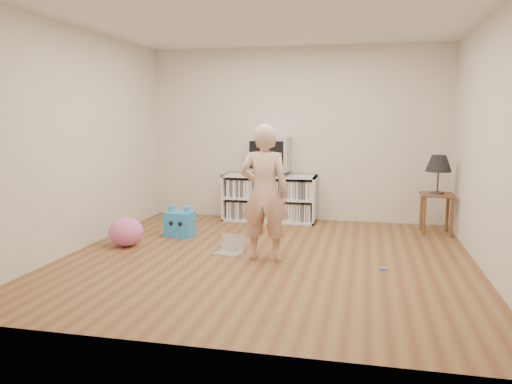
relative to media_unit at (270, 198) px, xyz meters
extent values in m
plane|color=brown|center=(0.36, -2.04, -0.35)|extent=(4.50, 4.50, 0.00)
cube|color=silver|center=(0.36, 0.21, 0.95)|extent=(4.50, 0.02, 2.60)
cube|color=silver|center=(0.36, -4.29, 0.95)|extent=(4.50, 0.02, 2.60)
cube|color=silver|center=(-1.89, -2.04, 0.95)|extent=(0.02, 4.50, 2.60)
cube|color=silver|center=(2.61, -2.04, 0.95)|extent=(0.02, 4.50, 2.60)
cube|color=white|center=(0.36, -2.04, 2.25)|extent=(4.50, 4.50, 0.01)
cube|color=white|center=(0.00, 0.19, 0.00)|extent=(1.40, 0.03, 0.70)
cube|color=white|center=(-0.68, -0.02, 0.00)|extent=(0.03, 0.45, 0.70)
cube|color=white|center=(0.68, -0.02, 0.00)|extent=(0.03, 0.45, 0.70)
cube|color=white|center=(0.00, -0.02, -0.33)|extent=(1.40, 0.45, 0.03)
cube|color=white|center=(0.00, -0.02, 0.00)|extent=(1.34, 0.45, 0.03)
cube|color=white|center=(0.00, -0.02, 0.33)|extent=(1.40, 0.45, 0.03)
cube|color=silver|center=(0.00, -0.02, 0.00)|extent=(1.26, 0.36, 0.64)
cube|color=gray|center=(0.00, -0.02, 0.39)|extent=(0.45, 0.35, 0.07)
cube|color=#A4A4A9|center=(0.00, -0.02, 0.67)|extent=(0.60, 0.52, 0.50)
cube|color=black|center=(0.00, -0.28, 0.67)|extent=(0.50, 0.01, 0.40)
cylinder|color=brown|center=(2.18, -0.56, -0.09)|extent=(0.04, 0.04, 0.52)
cylinder|color=brown|center=(2.52, -0.56, -0.09)|extent=(0.04, 0.04, 0.52)
cylinder|color=brown|center=(2.18, -0.22, -0.09)|extent=(0.04, 0.04, 0.52)
cylinder|color=brown|center=(2.52, -0.22, -0.09)|extent=(0.04, 0.04, 0.52)
cube|color=brown|center=(2.35, -0.39, 0.19)|extent=(0.42, 0.42, 0.03)
cylinder|color=#333333|center=(2.35, -0.39, 0.21)|extent=(0.18, 0.18, 0.02)
cylinder|color=#333333|center=(2.35, -0.39, 0.39)|extent=(0.02, 0.02, 0.32)
imported|color=beige|center=(0.35, -2.10, 0.40)|extent=(0.55, 0.37, 1.49)
cube|color=silver|center=(-0.10, -1.97, -0.34)|extent=(0.35, 0.29, 0.01)
cube|color=silver|center=(-0.07, -1.87, -0.24)|extent=(0.31, 0.14, 0.20)
cube|color=black|center=(-0.07, -1.87, -0.24)|extent=(0.27, 0.11, 0.16)
cube|color=#4A6FC5|center=(1.62, -2.20, -0.34)|extent=(0.07, 0.09, 0.02)
cube|color=#2791DD|center=(-0.96, -1.27, -0.19)|extent=(0.36, 0.29, 0.33)
cylinder|color=#2791DD|center=(-1.07, -1.26, 0.02)|extent=(0.08, 0.08, 0.07)
cylinder|color=#2791DD|center=(-0.85, -1.27, 0.02)|extent=(0.08, 0.08, 0.07)
sphere|color=black|center=(-1.03, -1.41, -0.15)|extent=(0.05, 0.05, 0.05)
sphere|color=black|center=(-0.90, -1.41, -0.15)|extent=(0.05, 0.05, 0.05)
ellipsoid|color=pink|center=(-1.42, -1.89, -0.17)|extent=(0.54, 0.54, 0.35)
camera|label=1|loc=(1.42, -7.34, 1.20)|focal=35.00mm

